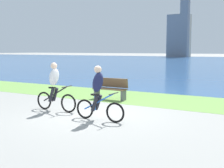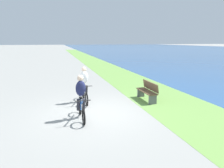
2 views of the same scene
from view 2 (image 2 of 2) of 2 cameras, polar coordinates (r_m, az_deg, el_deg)
The scene contains 5 objects.
ground_plane at distance 8.16m, azimuth -5.03°, elevation -8.08°, with size 300.00×300.00×0.00m, color gray.
grass_strip_bayside at distance 9.54m, azimuth 17.61°, elevation -5.58°, with size 120.00×3.36×0.01m, color #6B9947.
cyclist_lead at distance 7.33m, azimuth -8.84°, elevation -3.76°, with size 1.66×0.52×1.64m.
cyclist_trailing at distance 9.33m, azimuth -7.87°, elevation -0.24°, with size 1.70×0.52×1.67m.
bench_near_path at distance 9.79m, azimuth 10.14°, elevation -2.03°, with size 1.50×0.47×0.90m.
Camera 2 is at (7.53, -1.42, 2.82)m, focal length 32.07 mm.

